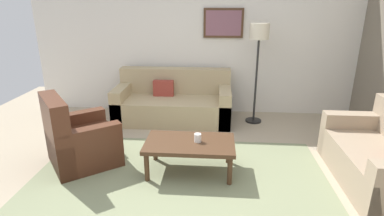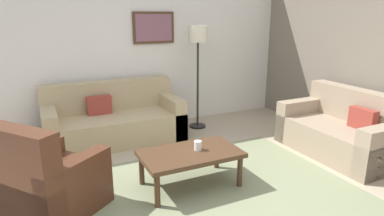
{
  "view_description": "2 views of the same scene",
  "coord_description": "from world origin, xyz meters",
  "views": [
    {
      "loc": [
        0.42,
        -3.22,
        2.06
      ],
      "look_at": [
        0.14,
        0.29,
        0.83
      ],
      "focal_mm": 29.14,
      "sensor_mm": 36.0,
      "label": 1
    },
    {
      "loc": [
        -1.34,
        -2.83,
        1.87
      ],
      "look_at": [
        0.24,
        0.45,
        0.84
      ],
      "focal_mm": 30.92,
      "sensor_mm": 36.0,
      "label": 2
    }
  ],
  "objects": [
    {
      "name": "framed_artwork",
      "position": [
        0.52,
        2.51,
        1.67
      ],
      "size": [
        0.7,
        0.04,
        0.51
      ],
      "color": "#472D1C"
    },
    {
      "name": "ground_plane",
      "position": [
        0.0,
        0.0,
        0.0
      ],
      "size": [
        8.0,
        8.0,
        0.0
      ],
      "primitive_type": "plane",
      "color": "tan"
    },
    {
      "name": "armchair_leather",
      "position": [
        -1.36,
        0.32,
        0.31
      ],
      "size": [
        1.12,
        1.12,
        0.95
      ],
      "color": "#4C2819",
      "rests_on": "ground_plane"
    },
    {
      "name": "couch_loveseat",
      "position": [
        2.44,
        0.16,
        0.3
      ],
      "size": [
        0.91,
        1.58,
        0.88
      ],
      "color": "gray",
      "rests_on": "ground_plane"
    },
    {
      "name": "couch_main",
      "position": [
        -0.33,
        2.08,
        0.3
      ],
      "size": [
        2.02,
        0.94,
        0.88
      ],
      "color": "tan",
      "rests_on": "ground_plane"
    },
    {
      "name": "area_rug",
      "position": [
        0.0,
        0.0,
        0.0
      ],
      "size": [
        3.59,
        2.3,
        0.01
      ],
      "primitive_type": "cube",
      "color": "gray",
      "rests_on": "ground_plane"
    },
    {
      "name": "coffee_table",
      "position": [
        0.11,
        0.24,
        0.36
      ],
      "size": [
        1.1,
        0.64,
        0.41
      ],
      "color": "#472D1C",
      "rests_on": "ground_plane"
    },
    {
      "name": "rear_partition",
      "position": [
        0.0,
        2.6,
        1.4
      ],
      "size": [
        6.0,
        0.12,
        2.8
      ],
      "primitive_type": "cube",
      "color": "silver",
      "rests_on": "ground_plane"
    },
    {
      "name": "lamp_standing",
      "position": [
        1.1,
        2.03,
        1.41
      ],
      "size": [
        0.32,
        0.32,
        1.71
      ],
      "color": "black",
      "rests_on": "ground_plane"
    },
    {
      "name": "cup",
      "position": [
        0.21,
        0.25,
        0.46
      ],
      "size": [
        0.09,
        0.09,
        0.1
      ],
      "primitive_type": "cylinder",
      "color": "white",
      "rests_on": "coffee_table"
    }
  ]
}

